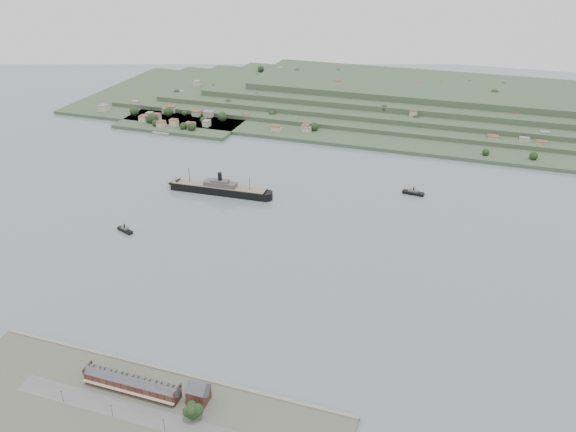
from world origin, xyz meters
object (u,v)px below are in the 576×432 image
(terrace_row, at_px, (132,383))
(gabled_building, at_px, (198,392))
(steamship, at_px, (216,188))
(tugboat, at_px, (125,230))
(fig_tree, at_px, (193,411))

(terrace_row, distance_m, gabled_building, 37.74)
(gabled_building, distance_m, steamship, 260.73)
(tugboat, relative_size, fig_tree, 1.46)
(terrace_row, xyz_separation_m, tugboat, (-103.51, 152.81, -5.10))
(steamship, relative_size, tugboat, 6.48)
(terrace_row, height_order, fig_tree, fig_tree)
(steamship, bearing_deg, fig_tree, -67.56)
(steamship, height_order, fig_tree, steamship)
(gabled_building, height_order, steamship, steamship)
(terrace_row, relative_size, steamship, 0.53)
(terrace_row, height_order, steamship, steamship)
(steamship, bearing_deg, tugboat, -113.52)
(terrace_row, relative_size, tugboat, 3.41)
(gabled_building, relative_size, steamship, 0.13)
(terrace_row, bearing_deg, steamship, 104.61)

